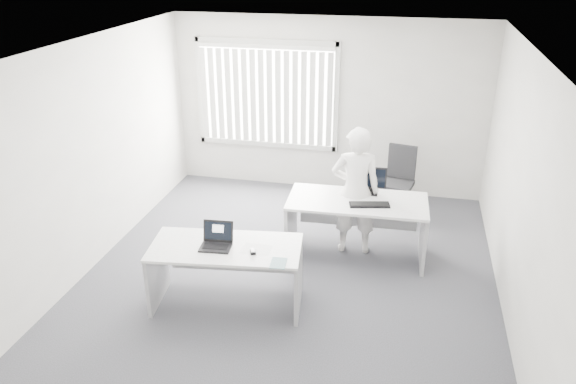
% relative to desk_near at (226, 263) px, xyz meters
% --- Properties ---
extents(ground, '(6.00, 6.00, 0.00)m').
position_rel_desk_near_xyz_m(ground, '(0.56, 0.57, -0.54)').
color(ground, '#585961').
rests_on(ground, ground).
extents(wall_back, '(5.00, 0.02, 2.80)m').
position_rel_desk_near_xyz_m(wall_back, '(0.56, 3.57, 0.86)').
color(wall_back, silver).
rests_on(wall_back, ground).
extents(wall_front, '(5.00, 0.02, 2.80)m').
position_rel_desk_near_xyz_m(wall_front, '(0.56, -2.43, 0.86)').
color(wall_front, silver).
rests_on(wall_front, ground).
extents(wall_left, '(0.02, 6.00, 2.80)m').
position_rel_desk_near_xyz_m(wall_left, '(-1.94, 0.57, 0.86)').
color(wall_left, silver).
rests_on(wall_left, ground).
extents(wall_right, '(0.02, 6.00, 2.80)m').
position_rel_desk_near_xyz_m(wall_right, '(3.06, 0.57, 0.86)').
color(wall_right, silver).
rests_on(wall_right, ground).
extents(ceiling, '(5.00, 6.00, 0.02)m').
position_rel_desk_near_xyz_m(ceiling, '(0.56, 0.57, 2.26)').
color(ceiling, silver).
rests_on(ceiling, wall_back).
extents(window, '(2.32, 0.06, 1.76)m').
position_rel_desk_near_xyz_m(window, '(-0.44, 3.53, 1.01)').
color(window, '#B2B3AE').
rests_on(window, wall_back).
extents(blinds, '(2.20, 0.10, 1.50)m').
position_rel_desk_near_xyz_m(blinds, '(-0.44, 3.47, 0.98)').
color(blinds, silver).
rests_on(blinds, wall_back).
extents(desk_near, '(1.74, 0.98, 0.75)m').
position_rel_desk_near_xyz_m(desk_near, '(0.00, 0.00, 0.00)').
color(desk_near, white).
rests_on(desk_near, ground).
extents(desk_far, '(1.79, 0.89, 0.80)m').
position_rel_desk_near_xyz_m(desk_far, '(1.29, 1.41, 0.04)').
color(desk_far, white).
rests_on(desk_far, ground).
extents(office_chair, '(0.68, 0.68, 1.02)m').
position_rel_desk_near_xyz_m(office_chair, '(1.77, 2.91, -0.23)').
color(office_chair, black).
rests_on(office_chair, ground).
extents(person, '(0.68, 0.49, 1.73)m').
position_rel_desk_near_xyz_m(person, '(1.25, 1.56, 0.32)').
color(person, white).
rests_on(person, ground).
extents(laptop, '(0.36, 0.33, 0.26)m').
position_rel_desk_near_xyz_m(laptop, '(-0.09, -0.06, 0.34)').
color(laptop, black).
rests_on(laptop, desk_near).
extents(paper_sheet, '(0.32, 0.23, 0.00)m').
position_rel_desk_near_xyz_m(paper_sheet, '(0.35, 0.01, 0.21)').
color(paper_sheet, white).
rests_on(paper_sheet, desk_near).
extents(mouse, '(0.09, 0.11, 0.04)m').
position_rel_desk_near_xyz_m(mouse, '(0.33, -0.08, 0.23)').
color(mouse, '#B9B9BC').
rests_on(mouse, paper_sheet).
extents(booklet, '(0.17, 0.23, 0.01)m').
position_rel_desk_near_xyz_m(booklet, '(0.65, -0.23, 0.22)').
color(booklet, silver).
rests_on(booklet, desk_near).
extents(keyboard, '(0.52, 0.27, 0.02)m').
position_rel_desk_near_xyz_m(keyboard, '(1.46, 1.28, 0.27)').
color(keyboard, black).
rests_on(keyboard, desk_far).
extents(monitor, '(0.38, 0.13, 0.38)m').
position_rel_desk_near_xyz_m(monitor, '(1.44, 1.63, 0.45)').
color(monitor, black).
rests_on(monitor, desk_far).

